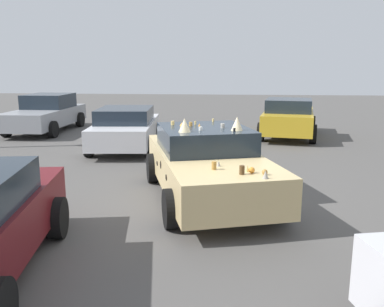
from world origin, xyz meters
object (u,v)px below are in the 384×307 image
at_px(parked_sedan_near_right, 126,127).
at_px(parked_sedan_row_back_center, 288,118).
at_px(parked_sedan_behind_left, 46,113).
at_px(art_car_decorated, 207,163).

distance_m(parked_sedan_near_right, parked_sedan_row_back_center, 6.04).
relative_size(parked_sedan_near_right, parked_sedan_row_back_center, 1.01).
bearing_deg(parked_sedan_row_back_center, parked_sedan_behind_left, 97.18).
xyz_separation_m(art_car_decorated, parked_sedan_near_right, (4.74, 2.80, -0.04)).
bearing_deg(parked_sedan_row_back_center, parked_sedan_near_right, 126.50).
xyz_separation_m(art_car_decorated, parked_sedan_behind_left, (7.92, 6.85, 0.01)).
bearing_deg(parked_sedan_near_right, parked_sedan_row_back_center, -68.68).
xyz_separation_m(parked_sedan_near_right, parked_sedan_behind_left, (3.18, 4.05, 0.04)).
distance_m(parked_sedan_near_right, parked_sedan_behind_left, 5.15).
bearing_deg(parked_sedan_behind_left, parked_sedan_near_right, 51.86).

